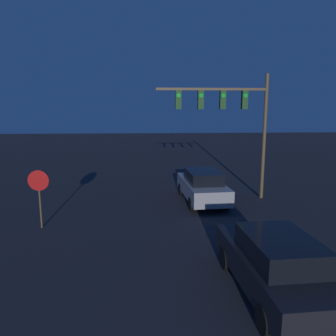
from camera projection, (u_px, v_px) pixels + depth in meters
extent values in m
cube|color=black|center=(274.00, 269.00, 8.15)|extent=(2.01, 4.62, 0.73)
cube|color=black|center=(280.00, 248.00, 7.81)|extent=(1.63, 2.31, 0.56)
cylinder|color=black|center=(226.00, 259.00, 9.50)|extent=(0.23, 0.63, 0.62)
cylinder|color=black|center=(280.00, 256.00, 9.68)|extent=(0.23, 0.63, 0.62)
cylinder|color=black|center=(265.00, 320.00, 6.75)|extent=(0.23, 0.63, 0.62)
cube|color=#99999E|center=(202.00, 188.00, 16.29)|extent=(2.09, 4.64, 0.73)
cube|color=black|center=(204.00, 177.00, 15.95)|extent=(1.67, 2.33, 0.56)
cylinder|color=black|center=(181.00, 189.00, 17.62)|extent=(0.24, 0.63, 0.62)
cylinder|color=black|center=(211.00, 188.00, 17.84)|extent=(0.24, 0.63, 0.62)
cylinder|color=black|center=(192.00, 204.00, 14.88)|extent=(0.24, 0.63, 0.62)
cylinder|color=black|center=(227.00, 203.00, 15.09)|extent=(0.24, 0.63, 0.62)
cylinder|color=brown|center=(264.00, 138.00, 16.53)|extent=(0.18, 0.18, 6.27)
cube|color=brown|center=(212.00, 89.00, 15.93)|extent=(5.46, 0.12, 0.12)
cube|color=#1E471E|center=(245.00, 100.00, 16.12)|extent=(0.28, 0.28, 0.90)
cylinder|color=green|center=(246.00, 96.00, 15.94)|extent=(0.20, 0.02, 0.20)
cube|color=#1E471E|center=(223.00, 100.00, 16.05)|extent=(0.28, 0.28, 0.90)
cylinder|color=green|center=(223.00, 96.00, 15.87)|extent=(0.20, 0.02, 0.20)
cube|color=#1E471E|center=(201.00, 100.00, 15.98)|extent=(0.28, 0.28, 0.90)
cylinder|color=green|center=(201.00, 95.00, 15.80)|extent=(0.20, 0.02, 0.20)
cube|color=#1E471E|center=(178.00, 100.00, 15.92)|extent=(0.28, 0.28, 0.90)
cylinder|color=green|center=(179.00, 95.00, 15.73)|extent=(0.20, 0.02, 0.20)
cylinder|color=brown|center=(40.00, 199.00, 12.62)|extent=(0.07, 0.07, 2.29)
cylinder|color=red|center=(38.00, 181.00, 12.47)|extent=(0.80, 0.03, 0.80)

